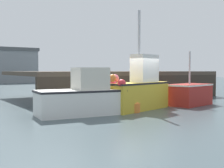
% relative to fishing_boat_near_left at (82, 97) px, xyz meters
% --- Properties ---
extents(ground, '(120.00, 160.00, 0.10)m').
position_rel_fishing_boat_near_left_xyz_m(ground, '(3.16, 0.14, -0.82)').
color(ground, '#3D4C51').
extents(pier, '(13.48, 7.83, 1.85)m').
position_rel_fishing_boat_near_left_xyz_m(pier, '(5.70, 6.19, 0.78)').
color(pier, '#473D33').
rests_on(pier, ground).
extents(fishing_boat_near_left, '(3.90, 2.00, 2.04)m').
position_rel_fishing_boat_near_left_xyz_m(fishing_boat_near_left, '(0.00, 0.00, 0.00)').
color(fishing_boat_near_left, silver).
rests_on(fishing_boat_near_left, ground).
extents(fishing_boat_near_right, '(4.01, 2.11, 4.79)m').
position_rel_fishing_boat_near_left_xyz_m(fishing_boat_near_right, '(3.10, -0.02, 0.23)').
color(fishing_boat_near_right, gold).
rests_on(fishing_boat_near_right, ground).
extents(fishing_boat_mid, '(2.95, 2.08, 2.97)m').
position_rel_fishing_boat_near_left_xyz_m(fishing_boat_mid, '(6.61, 0.05, -0.15)').
color(fishing_boat_mid, maroon).
rests_on(fishing_boat_mid, ground).
extents(rowboat, '(1.85, 1.18, 0.35)m').
position_rel_fishing_boat_near_left_xyz_m(rowboat, '(8.88, 1.98, -0.62)').
color(rowboat, white).
rests_on(rowboat, ground).
extents(warehouse, '(8.88, 6.93, 5.33)m').
position_rel_fishing_boat_near_left_xyz_m(warehouse, '(4.91, 36.57, 1.91)').
color(warehouse, gray).
rests_on(warehouse, ground).
extents(mooring_buoy_foreground, '(0.55, 0.55, 0.69)m').
position_rel_fishing_boat_near_left_xyz_m(mooring_buoy_foreground, '(2.33, -0.62, -0.46)').
color(mooring_buoy_foreground, orange).
rests_on(mooring_buoy_foreground, ground).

